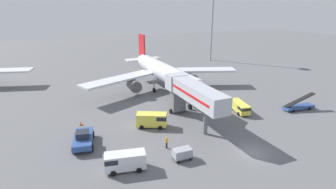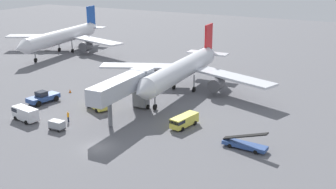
# 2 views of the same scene
# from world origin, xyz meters

# --- Properties ---
(ground_plane) EXTENTS (300.00, 300.00, 0.00)m
(ground_plane) POSITION_xyz_m (0.00, 0.00, 0.00)
(ground_plane) COLOR slate
(airplane_at_gate) EXTENTS (38.38, 37.28, 11.83)m
(airplane_at_gate) POSITION_xyz_m (-1.09, 30.06, 4.62)
(airplane_at_gate) COLOR silver
(airplane_at_gate) RESTS_ON ground
(jet_bridge) EXTENTS (3.53, 16.18, 7.25)m
(jet_bridge) POSITION_xyz_m (-3.30, 12.43, 5.39)
(jet_bridge) COLOR #B2B7C1
(jet_bridge) RESTS_ON ground
(pushback_tug) EXTENTS (3.66, 6.44, 2.30)m
(pushback_tug) POSITION_xyz_m (-21.22, 11.25, 1.07)
(pushback_tug) COLOR #2D4C8E
(pushback_tug) RESTS_ON ground
(belt_loader_truck) EXTENTS (6.54, 2.22, 3.11)m
(belt_loader_truck) POSITION_xyz_m (18.69, 9.38, 0.76)
(belt_loader_truck) COLOR #2D4C8E
(belt_loader_truck) RESTS_ON ground
(service_van_rear_right) EXTENTS (2.93, 5.71, 1.88)m
(service_van_rear_right) POSITION_xyz_m (7.42, 12.76, 1.09)
(service_van_rear_right) COLOR #E5DB4C
(service_van_rear_right) RESTS_ON ground
(service_van_mid_left) EXTENTS (5.22, 2.84, 2.28)m
(service_van_mid_left) POSITION_xyz_m (-17.32, 2.95, 1.30)
(service_van_mid_left) COLOR silver
(service_van_mid_left) RESTS_ON ground
(service_van_rear_left) EXTENTS (5.31, 3.98, 2.38)m
(service_van_rear_left) POSITION_xyz_m (-9.94, 13.16, 1.35)
(service_van_rear_left) COLOR #E5DB4C
(service_van_rear_left) RESTS_ON ground
(baggage_cart_far_left) EXTENTS (2.41, 1.41, 1.55)m
(baggage_cart_far_left) POSITION_xyz_m (-9.75, 2.26, 0.86)
(baggage_cart_far_left) COLOR #38383D
(baggage_cart_far_left) RESTS_ON ground
(ground_crew_worker_foreground) EXTENTS (0.44, 0.44, 1.84)m
(ground_crew_worker_foreground) POSITION_xyz_m (-10.50, 5.80, 0.97)
(ground_crew_worker_foreground) COLOR #1E2333
(ground_crew_worker_foreground) RESTS_ON ground
(safety_cone_alpha) EXTENTS (0.48, 0.48, 0.73)m
(safety_cone_alpha) POSITION_xyz_m (-20.91, 18.48, 0.36)
(safety_cone_alpha) COLOR black
(safety_cone_alpha) RESTS_ON ground
(airplane_background) EXTENTS (38.46, 39.73, 11.84)m
(airplane_background) POSITION_xyz_m (-47.96, 48.14, 4.61)
(airplane_background) COLOR silver
(airplane_background) RESTS_ON ground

